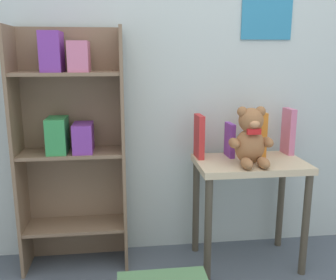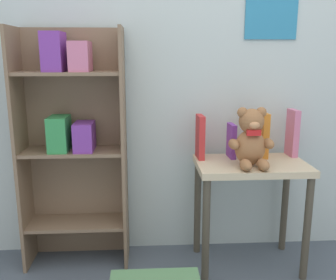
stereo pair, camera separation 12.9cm
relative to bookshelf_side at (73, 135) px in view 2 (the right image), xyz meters
The scene contains 8 objects.
wall_back 0.92m from the bookshelf_side, 10.59° to the left, with size 4.80×0.07×2.50m.
bookshelf_side is the anchor object (origin of this frame).
display_table 1.02m from the bookshelf_side, ahead, with size 0.60×0.38×0.61m.
teddy_bear 0.97m from the bookshelf_side, 11.43° to the right, with size 0.24×0.22×0.31m.
book_standing_red 0.71m from the bookshelf_side, ahead, with size 0.03×0.13×0.24m, color red.
book_standing_purple 0.89m from the bookshelf_side, ahead, with size 0.03×0.12×0.19m, color purple.
book_standing_orange 1.07m from the bookshelf_side, ahead, with size 0.04×0.12×0.25m, color orange.
book_standing_pink 1.25m from the bookshelf_side, ahead, with size 0.04×0.11×0.27m, color #D17093.
Camera 2 is at (-0.35, -0.90, 1.19)m, focal length 40.00 mm.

